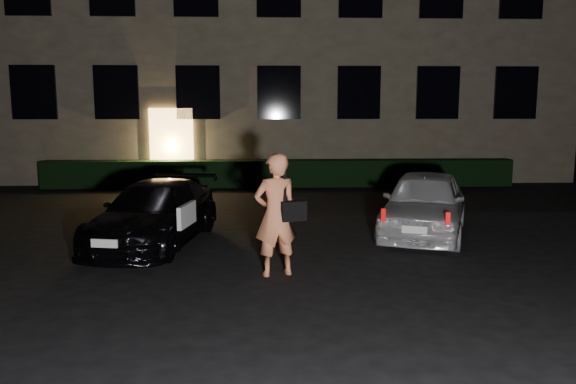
{
  "coord_description": "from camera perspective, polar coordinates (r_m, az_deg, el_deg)",
  "views": [
    {
      "loc": [
        -0.48,
        -7.45,
        2.54
      ],
      "look_at": [
        -0.08,
        2.0,
        1.1
      ],
      "focal_mm": 35.0,
      "sensor_mm": 36.0,
      "label": 1
    }
  ],
  "objects": [
    {
      "name": "man",
      "position": [
        8.45,
        -1.18,
        -2.31
      ],
      "size": [
        0.86,
        0.63,
        1.87
      ],
      "rotation": [
        0.0,
        0.0,
        3.45
      ],
      "color": "#F18556",
      "rests_on": "ground"
    },
    {
      "name": "sedan",
      "position": [
        10.76,
        -13.38,
        -2.14
      ],
      "size": [
        2.3,
        4.18,
        1.15
      ],
      "rotation": [
        0.0,
        0.0,
        -0.18
      ],
      "color": "black",
      "rests_on": "ground"
    },
    {
      "name": "building",
      "position": [
        22.71,
        -1.22,
        17.39
      ],
      "size": [
        20.0,
        8.11,
        12.0
      ],
      "color": "brown",
      "rests_on": "ground"
    },
    {
      "name": "hatch",
      "position": [
        11.52,
        13.69,
        -1.09
      ],
      "size": [
        2.77,
        4.07,
        1.29
      ],
      "rotation": [
        0.0,
        0.0,
        -0.36
      ],
      "color": "silver",
      "rests_on": "ground"
    },
    {
      "name": "ground",
      "position": [
        7.89,
        1.24,
        -10.16
      ],
      "size": [
        80.0,
        80.0,
        0.0
      ],
      "primitive_type": "plane",
      "color": "black",
      "rests_on": "ground"
    },
    {
      "name": "hedge",
      "position": [
        18.08,
        -0.86,
        1.92
      ],
      "size": [
        15.0,
        0.7,
        0.85
      ],
      "primitive_type": "cube",
      "color": "black",
      "rests_on": "ground"
    }
  ]
}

